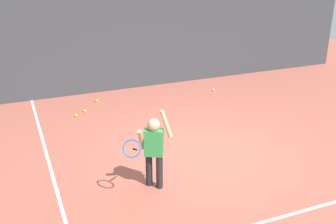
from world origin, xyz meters
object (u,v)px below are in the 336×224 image
(tennis_player, at_px, (153,147))
(tennis_ball_4, at_px, (213,90))
(tennis_ball_0, at_px, (76,115))
(tennis_ball_1, at_px, (97,101))
(tennis_ball_2, at_px, (85,111))

(tennis_player, bearing_deg, tennis_ball_4, 79.33)
(tennis_ball_0, relative_size, tennis_ball_1, 1.00)
(tennis_ball_0, relative_size, tennis_ball_4, 1.00)
(tennis_player, bearing_deg, tennis_ball_0, 128.84)
(tennis_ball_0, bearing_deg, tennis_ball_2, 40.47)
(tennis_player, relative_size, tennis_ball_0, 20.46)
(tennis_ball_1, xyz_separation_m, tennis_ball_2, (-0.43, -0.58, 0.00))
(tennis_player, distance_m, tennis_ball_4, 5.13)
(tennis_player, xyz_separation_m, tennis_ball_4, (3.22, 3.94, -0.69))
(tennis_player, height_order, tennis_ball_4, tennis_player)
(tennis_player, height_order, tennis_ball_0, tennis_player)
(tennis_ball_2, relative_size, tennis_ball_4, 1.00)
(tennis_ball_2, distance_m, tennis_ball_4, 3.61)
(tennis_player, bearing_deg, tennis_ball_2, 124.50)
(tennis_ball_0, height_order, tennis_ball_1, same)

